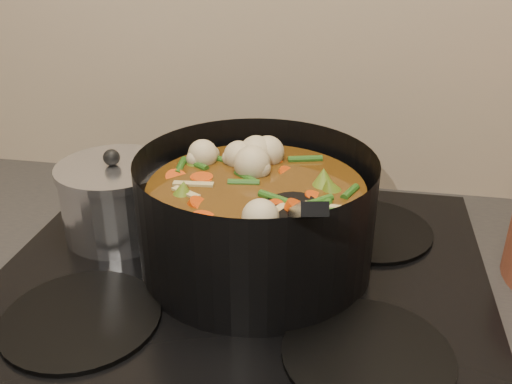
# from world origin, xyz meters

# --- Properties ---
(stovetop) EXTENTS (0.62, 0.54, 0.03)m
(stovetop) POSITION_xyz_m (0.00, 1.93, 0.92)
(stovetop) COLOR black
(stovetop) RESTS_ON counter
(stockpot) EXTENTS (0.30, 0.40, 0.22)m
(stockpot) POSITION_xyz_m (0.01, 1.95, 1.00)
(stockpot) COLOR black
(stockpot) RESTS_ON stovetop
(saucepan) EXTENTS (0.16, 0.16, 0.13)m
(saucepan) POSITION_xyz_m (-0.19, 1.99, 0.98)
(saucepan) COLOR silver
(saucepan) RESTS_ON stovetop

